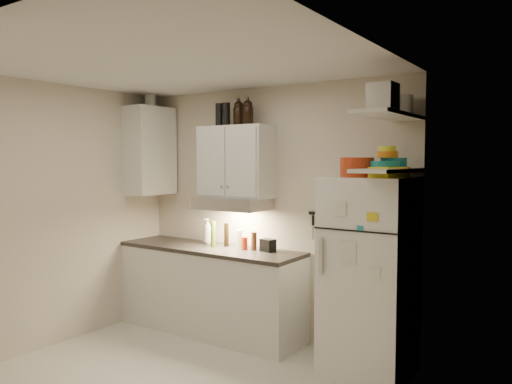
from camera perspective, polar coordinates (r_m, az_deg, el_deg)
The scene contains 35 objects.
ceiling at distance 4.10m, azimuth -10.33°, elevation 14.40°, with size 3.20×3.00×0.02m, color silver.
back_wall at distance 5.24m, azimuth 1.48°, elevation -2.28°, with size 3.20×0.02×2.60m, color beige.
left_wall at distance 5.31m, azimuth -22.69°, elevation -2.49°, with size 0.02×3.00×2.60m, color beige.
right_wall at distance 3.17m, azimuth 11.37°, elevation -6.24°, with size 0.02×3.00×2.60m, color beige.
base_cabinet at distance 5.47m, azimuth -5.28°, elevation -11.22°, with size 2.10×0.60×0.88m, color silver.
countertop at distance 5.37m, azimuth -5.31°, elevation -6.47°, with size 2.10×0.62×0.04m, color #2E2927.
upper_cabinet at distance 5.24m, azimuth -2.32°, elevation 3.46°, with size 0.80×0.33×0.75m, color silver.
side_cabinet at distance 5.89m, azimuth -12.06°, elevation 4.62°, with size 0.33×0.55×1.00m, color silver.
range_hood at distance 5.21m, azimuth -2.73°, elevation -1.33°, with size 0.76×0.46×0.12m, color silver.
fridge at distance 4.44m, azimuth 12.83°, elevation -9.33°, with size 0.70×0.68×1.70m, color white.
shelf_hi at distance 4.15m, azimuth 15.01°, elevation 8.49°, with size 0.30×0.95×0.03m, color silver.
shelf_lo at distance 4.14m, azimuth 14.91°, elevation 2.41°, with size 0.30×0.95×0.03m, color silver.
knife_strip at distance 4.88m, azimuth 8.27°, elevation -2.53°, with size 0.42×0.02×0.03m, color black.
dutch_oven at distance 4.26m, azimuth 11.46°, elevation 2.78°, with size 0.28×0.28×0.16m, color #AD3114.
book_stack at distance 4.13m, azimuth 14.96°, elevation 2.18°, with size 0.21×0.26×0.09m, color yellow.
spice_jar at distance 4.28m, azimuth 13.47°, elevation 2.25°, with size 0.05×0.05×0.09m, color silver.
stock_pot at distance 4.45m, azimuth 16.00°, elevation 9.45°, with size 0.24×0.24×0.17m, color silver.
tin_a at distance 4.02m, azimuth 14.34°, elevation 10.35°, with size 0.21×0.18×0.21m, color #AAAAAD.
tin_b at distance 3.83m, azimuth 14.30°, elevation 10.56°, with size 0.19×0.19×0.19m, color #AAAAAD.
bowl_teal at distance 4.34m, azimuth 15.45°, elevation 3.22°, with size 0.22×0.22×0.09m, color teal.
bowl_orange at distance 4.29m, azimuth 14.79°, elevation 4.16°, with size 0.17×0.17×0.05m, color orange.
bowl_yellow at distance 4.29m, azimuth 14.80°, elevation 4.80°, with size 0.14×0.14×0.04m, color yellow.
plates at distance 4.21m, azimuth 14.47°, elevation 3.05°, with size 0.24×0.24×0.06m, color teal.
growler_a at distance 5.26m, azimuth -2.01°, elevation 9.00°, with size 0.11×0.11×0.27m, color black, non-canonical shape.
growler_b at distance 5.15m, azimuth -0.94°, elevation 9.10°, with size 0.11×0.11×0.26m, color black, non-canonical shape.
thermos_a at distance 5.28m, azimuth -3.43°, elevation 8.85°, with size 0.08×0.08×0.24m, color black.
thermos_b at distance 5.35m, azimuth -4.21°, elevation 8.77°, with size 0.08×0.08×0.24m, color black.
side_jar at distance 5.99m, azimuth -12.00°, elevation 10.18°, with size 0.12×0.12×0.16m, color silver.
soap_bottle at distance 5.55m, azimuth -5.55°, elevation -4.30°, with size 0.12×0.12×0.31m, color silver.
pepper_mill at distance 5.13m, azimuth -0.24°, elevation -5.64°, with size 0.06×0.06×0.19m, color brown.
oil_bottle at distance 5.35m, azimuth -4.91°, elevation -4.78°, with size 0.05×0.05×0.28m, color #50721C.
vinegar_bottle at distance 5.36m, azimuth -3.40°, elevation -4.91°, with size 0.05×0.05×0.25m, color black.
clear_bottle at distance 5.26m, azimuth -1.95°, elevation -5.41°, with size 0.06×0.06×0.19m, color silver.
red_jar at distance 5.17m, azimuth -1.32°, elevation -5.89°, with size 0.07×0.07×0.13m, color #AD3114.
caddy at distance 5.07m, azimuth 1.37°, elevation -6.10°, with size 0.15×0.10×0.13m, color black.
Camera 1 is at (2.81, -2.88, 1.84)m, focal length 35.00 mm.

